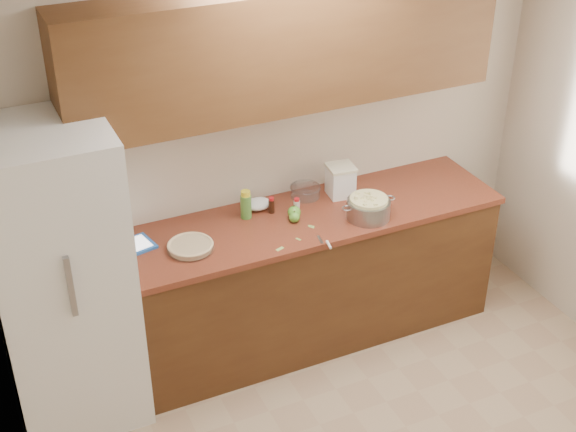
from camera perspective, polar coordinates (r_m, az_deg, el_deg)
name	(u,v)px	position (r m, az deg, el deg)	size (l,w,h in m)	color
room_shell	(439,299)	(3.65, 10.68, -5.83)	(3.60, 3.60, 3.60)	tan
counter_run	(296,279)	(5.17, 0.60, -4.49)	(2.64, 0.68, 0.92)	#4E2E16
upper_cabinets	(286,48)	(4.60, -0.14, 11.85)	(2.60, 0.34, 0.70)	#58361B
fridge	(62,281)	(4.56, -15.79, -4.45)	(0.70, 0.70, 1.80)	white
pie	(190,246)	(4.63, -6.95, -2.16)	(0.27, 0.27, 0.04)	silver
colander	(368,208)	(4.91, 5.74, 0.57)	(0.36, 0.27, 0.14)	gray
flour_canister	(341,180)	(5.12, 3.76, 2.55)	(0.19, 0.19, 0.21)	white
tablet	(132,247)	(4.71, -11.05, -2.15)	(0.28, 0.24, 0.02)	blue
paring_knife	(327,244)	(4.66, 2.82, -1.99)	(0.05, 0.16, 0.02)	gray
lemon_bottle	(246,205)	(4.88, -3.01, 0.79)	(0.07, 0.07, 0.18)	#4C8C38
cinnamon_shaker	(297,206)	(4.95, 0.62, 0.75)	(0.04, 0.04, 0.10)	beige
vanilla_bottle	(272,205)	(4.94, -1.18, 0.77)	(0.04, 0.04, 0.11)	black
mixing_bowl	(305,191)	(5.13, 1.24, 1.80)	(0.20, 0.20, 0.07)	silver
paper_towel	(258,204)	(5.00, -2.15, 0.86)	(0.16, 0.13, 0.07)	white
apple_left	(294,217)	(4.85, 0.46, -0.07)	(0.07, 0.07, 0.08)	#56A02F
apple_center	(294,212)	(4.89, 0.44, 0.26)	(0.08, 0.08, 0.09)	#56A02F
peel_a	(312,227)	(4.82, 1.69, -0.80)	(0.03, 0.01, 0.00)	#A2C560
peel_b	(280,249)	(4.62, -0.58, -2.35)	(0.05, 0.02, 0.00)	#A2C560
peel_c	(311,226)	(4.83, 1.66, -0.73)	(0.04, 0.01, 0.00)	#A2C560
peel_d	(298,239)	(4.70, 0.74, -1.66)	(0.03, 0.01, 0.00)	#A2C560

